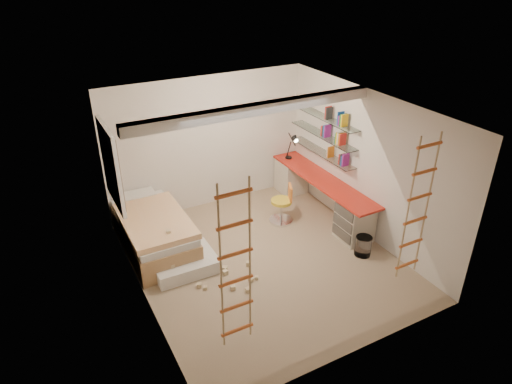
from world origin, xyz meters
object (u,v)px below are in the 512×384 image
bed (154,231)px  play_platform (180,259)px  desk (321,194)px  swivel_chair (282,209)px

bed → play_platform: bed is taller
desk → bed: (-3.20, 0.36, -0.07)m
desk → swivel_chair: swivel_chair is taller
bed → play_platform: 0.80m
swivel_chair → play_platform: swivel_chair is taller
desk → swivel_chair: (-0.82, 0.06, -0.12)m
play_platform → desk: bearing=7.6°
bed → desk: bearing=-6.5°
desk → play_platform: bearing=-172.4°
desk → bed: size_ratio=1.40×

